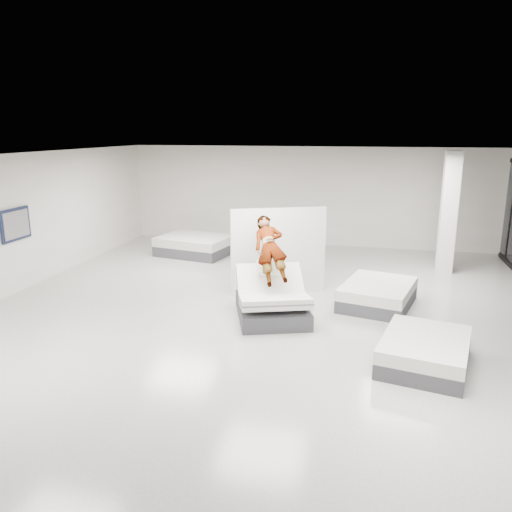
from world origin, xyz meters
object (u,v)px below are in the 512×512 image
(hero_bed, at_px, (272,301))
(flat_bed_left_far, at_px, (195,245))
(flat_bed_right_far, at_px, (378,294))
(remote, at_px, (283,273))
(divider_panel, at_px, (278,251))
(column, at_px, (449,213))
(flat_bed_right_near, at_px, (425,351))
(wall_poster, at_px, (16,224))
(person, at_px, (270,259))

(hero_bed, relative_size, flat_bed_left_far, 0.93)
(flat_bed_right_far, bearing_deg, remote, -147.88)
(divider_panel, distance_m, column, 4.90)
(hero_bed, relative_size, flat_bed_right_far, 1.03)
(hero_bed, height_order, flat_bed_right_near, hero_bed)
(flat_bed_left_far, bearing_deg, flat_bed_right_far, -32.00)
(flat_bed_right_far, height_order, wall_poster, wall_poster)
(flat_bed_right_near, xyz_separation_m, column, (0.99, 5.87, 1.36))
(divider_panel, relative_size, column, 0.69)
(person, xyz_separation_m, wall_poster, (-6.00, 0.03, 0.45))
(person, relative_size, remote, 12.14)
(person, height_order, flat_bed_right_far, person)
(divider_panel, relative_size, flat_bed_left_far, 0.95)
(divider_panel, distance_m, flat_bed_left_far, 4.47)
(remote, height_order, flat_bed_right_near, remote)
(hero_bed, bearing_deg, divider_panel, 96.25)
(remote, height_order, flat_bed_left_far, remote)
(remote, distance_m, column, 5.64)
(hero_bed, xyz_separation_m, person, (-0.10, 0.30, 0.81))
(hero_bed, height_order, flat_bed_right_far, hero_bed)
(person, xyz_separation_m, flat_bed_right_far, (2.20, 0.92, -0.90))
(flat_bed_right_far, distance_m, flat_bed_left_far, 6.43)
(divider_panel, distance_m, flat_bed_right_far, 2.42)
(column, relative_size, wall_poster, 3.37)
(divider_panel, bearing_deg, wall_poster, 168.30)
(hero_bed, relative_size, wall_poster, 2.26)
(hero_bed, bearing_deg, remote, 10.20)
(remote, bearing_deg, flat_bed_right_far, 12.61)
(remote, relative_size, column, 0.04)
(flat_bed_right_far, distance_m, wall_poster, 8.36)
(flat_bed_right_near, height_order, flat_bed_left_far, flat_bed_left_far)
(person, bearing_deg, flat_bed_left_far, 107.38)
(remote, bearing_deg, column, 30.47)
(flat_bed_right_far, distance_m, flat_bed_right_near, 2.85)
(flat_bed_left_far, distance_m, wall_poster, 5.27)
(flat_bed_left_far, relative_size, wall_poster, 2.44)
(hero_bed, xyz_separation_m, flat_bed_right_near, (2.84, -1.54, -0.10))
(divider_panel, relative_size, wall_poster, 2.32)
(wall_poster, bearing_deg, flat_bed_right_far, 6.17)
(flat_bed_right_far, height_order, column, column)
(person, height_order, wall_poster, wall_poster)
(flat_bed_left_far, distance_m, column, 7.30)
(flat_bed_right_near, distance_m, wall_poster, 9.24)
(hero_bed, distance_m, flat_bed_left_far, 5.71)
(remote, height_order, flat_bed_right_far, remote)
(flat_bed_right_far, xyz_separation_m, column, (1.73, 3.11, 1.35))
(hero_bed, relative_size, divider_panel, 0.97)
(person, relative_size, flat_bed_right_far, 0.81)
(divider_panel, distance_m, wall_poster, 6.09)
(hero_bed, relative_size, column, 0.67)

